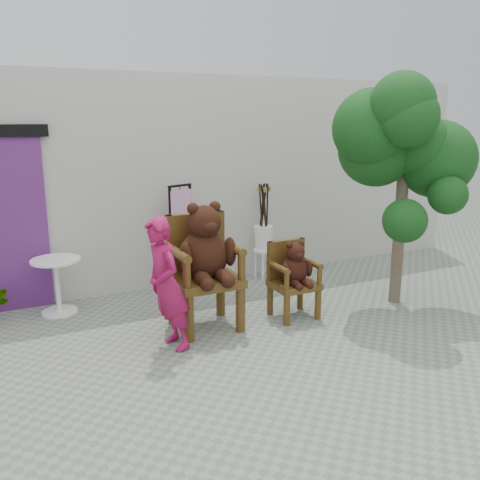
{
  "coord_description": "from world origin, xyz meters",
  "views": [
    {
      "loc": [
        -2.98,
        -4.23,
        2.38
      ],
      "look_at": [
        -0.34,
        1.17,
        0.95
      ],
      "focal_mm": 38.0,
      "sensor_mm": 36.0,
      "label": 1
    }
  ],
  "objects_px": {
    "chair_small": "(293,272)",
    "cafe_table": "(57,280)",
    "tree": "(399,142)",
    "chair_big": "(204,256)",
    "person": "(167,285)",
    "stool_bucket": "(264,237)",
    "display_stand": "(182,250)"
  },
  "relations": [
    {
      "from": "display_stand",
      "to": "tree",
      "type": "xyz_separation_m",
      "value": [
        2.21,
        -1.77,
        1.53
      ]
    },
    {
      "from": "tree",
      "to": "chair_big",
      "type": "bearing_deg",
      "value": 170.38
    },
    {
      "from": "stool_bucket",
      "to": "chair_small",
      "type": "bearing_deg",
      "value": -105.45
    },
    {
      "from": "chair_small",
      "to": "stool_bucket",
      "type": "bearing_deg",
      "value": 74.55
    },
    {
      "from": "display_stand",
      "to": "cafe_table",
      "type": "bearing_deg",
      "value": 164.69
    },
    {
      "from": "chair_small",
      "to": "person",
      "type": "relative_size",
      "value": 0.67
    },
    {
      "from": "chair_big",
      "to": "display_stand",
      "type": "xyz_separation_m",
      "value": [
        0.21,
        1.36,
        -0.27
      ]
    },
    {
      "from": "chair_big",
      "to": "tree",
      "type": "bearing_deg",
      "value": -9.62
    },
    {
      "from": "display_stand",
      "to": "stool_bucket",
      "type": "height_order",
      "value": "display_stand"
    },
    {
      "from": "chair_big",
      "to": "tree",
      "type": "xyz_separation_m",
      "value": [
        2.42,
        -0.41,
        1.25
      ]
    },
    {
      "from": "cafe_table",
      "to": "stool_bucket",
      "type": "distance_m",
      "value": 3.03
    },
    {
      "from": "display_stand",
      "to": "stool_bucket",
      "type": "relative_size",
      "value": 1.04
    },
    {
      "from": "chair_small",
      "to": "person",
      "type": "bearing_deg",
      "value": -172.27
    },
    {
      "from": "chair_small",
      "to": "person",
      "type": "distance_m",
      "value": 1.7
    },
    {
      "from": "cafe_table",
      "to": "person",
      "type": "bearing_deg",
      "value": -60.25
    },
    {
      "from": "tree",
      "to": "display_stand",
      "type": "bearing_deg",
      "value": 141.26
    },
    {
      "from": "chair_big",
      "to": "stool_bucket",
      "type": "bearing_deg",
      "value": 41.88
    },
    {
      "from": "stool_bucket",
      "to": "tree",
      "type": "bearing_deg",
      "value": -63.24
    },
    {
      "from": "chair_small",
      "to": "display_stand",
      "type": "bearing_deg",
      "value": 120.18
    },
    {
      "from": "person",
      "to": "tree",
      "type": "height_order",
      "value": "tree"
    },
    {
      "from": "chair_big",
      "to": "person",
      "type": "bearing_deg",
      "value": -145.54
    },
    {
      "from": "chair_small",
      "to": "stool_bucket",
      "type": "distance_m",
      "value": 1.59
    },
    {
      "from": "chair_big",
      "to": "stool_bucket",
      "type": "xyz_separation_m",
      "value": [
        1.52,
        1.37,
        -0.22
      ]
    },
    {
      "from": "person",
      "to": "stool_bucket",
      "type": "xyz_separation_m",
      "value": [
        2.1,
        1.76,
        -0.07
      ]
    },
    {
      "from": "chair_small",
      "to": "cafe_table",
      "type": "xyz_separation_m",
      "value": [
        -2.59,
        1.37,
        -0.13
      ]
    },
    {
      "from": "cafe_table",
      "to": "tree",
      "type": "relative_size",
      "value": 0.24
    },
    {
      "from": "cafe_table",
      "to": "tree",
      "type": "distance_m",
      "value": 4.55
    },
    {
      "from": "stool_bucket",
      "to": "tree",
      "type": "height_order",
      "value": "tree"
    },
    {
      "from": "tree",
      "to": "person",
      "type": "bearing_deg",
      "value": 179.74
    },
    {
      "from": "chair_small",
      "to": "cafe_table",
      "type": "height_order",
      "value": "chair_small"
    },
    {
      "from": "chair_big",
      "to": "chair_small",
      "type": "relative_size",
      "value": 1.55
    },
    {
      "from": "chair_small",
      "to": "person",
      "type": "xyz_separation_m",
      "value": [
        -1.68,
        -0.23,
        0.15
      ]
    }
  ]
}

